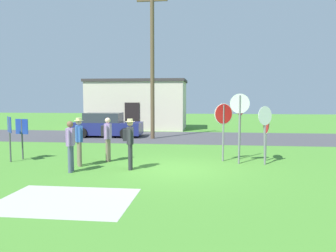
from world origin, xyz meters
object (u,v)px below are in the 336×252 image
at_px(person_on_left, 70,143).
at_px(parked_car_on_street, 107,126).
at_px(info_panel_middle, 10,131).
at_px(person_in_blue, 79,139).
at_px(utility_pole, 152,62).
at_px(stop_sign_leaning_right, 240,116).
at_px(stop_sign_nearest, 266,127).
at_px(info_panel_leftmost, 22,132).
at_px(stop_sign_center_cluster, 240,119).
at_px(person_near_signs, 130,140).
at_px(stop_sign_far_back, 265,125).
at_px(person_in_teal, 107,136).
at_px(stop_sign_tallest, 223,122).

bearing_deg(person_on_left, parked_car_on_street, 100.49).
bearing_deg(info_panel_middle, person_in_blue, -8.31).
height_order(utility_pole, info_panel_middle, utility_pole).
xyz_separation_m(utility_pole, stop_sign_leaning_right, (4.42, -7.15, -2.77)).
bearing_deg(stop_sign_nearest, info_panel_leftmost, -175.12).
relative_size(stop_sign_center_cluster, person_near_signs, 1.38).
xyz_separation_m(parked_car_on_street, stop_sign_leaning_right, (7.48, -7.82, 1.08)).
relative_size(stop_sign_far_back, stop_sign_leaning_right, 0.83).
height_order(stop_sign_center_cluster, person_in_teal, stop_sign_center_cluster).
relative_size(person_in_teal, info_panel_leftmost, 1.05).
xyz_separation_m(stop_sign_tallest, info_panel_middle, (-8.08, -1.11, -0.34)).
relative_size(utility_pole, info_panel_leftmost, 5.40).
relative_size(stop_sign_far_back, person_on_left, 1.27).
distance_m(stop_sign_far_back, info_panel_leftmost, 9.40).
xyz_separation_m(stop_sign_center_cluster, person_near_signs, (-3.92, -2.41, -0.59)).
relative_size(person_in_teal, info_panel_middle, 0.98).
xyz_separation_m(stop_sign_far_back, info_panel_middle, (-9.55, -0.64, -0.26)).
relative_size(parked_car_on_street, person_on_left, 2.57).
height_order(utility_pole, stop_sign_nearest, utility_pole).
xyz_separation_m(utility_pole, stop_sign_center_cluster, (4.54, -6.19, -2.93)).
distance_m(stop_sign_tallest, info_panel_middle, 8.17).
bearing_deg(person_in_teal, person_in_blue, -128.26).
bearing_deg(stop_sign_nearest, utility_pole, 130.54).
relative_size(stop_sign_nearest, person_in_blue, 1.13).
height_order(stop_sign_far_back, stop_sign_nearest, stop_sign_far_back).
relative_size(stop_sign_far_back, stop_sign_nearest, 1.10).
distance_m(stop_sign_center_cluster, info_panel_leftmost, 8.68).
xyz_separation_m(stop_sign_nearest, person_in_blue, (-6.82, -1.81, -0.35)).
bearing_deg(stop_sign_tallest, stop_sign_center_cluster, 37.66).
bearing_deg(info_panel_leftmost, stop_sign_leaning_right, 0.71).
bearing_deg(person_in_teal, parked_car_on_street, 107.37).
distance_m(stop_sign_nearest, person_in_teal, 6.14).
relative_size(stop_sign_leaning_right, person_in_teal, 1.54).
height_order(stop_sign_far_back, stop_sign_tallest, stop_sign_tallest).
relative_size(person_in_blue, person_near_signs, 1.00).
height_order(parked_car_on_street, stop_sign_tallest, stop_sign_tallest).
relative_size(stop_sign_far_back, info_panel_middle, 1.24).
height_order(stop_sign_leaning_right, person_on_left, stop_sign_leaning_right).
bearing_deg(person_near_signs, person_in_blue, 169.44).
distance_m(stop_sign_far_back, person_in_teal, 5.91).
distance_m(stop_sign_far_back, stop_sign_leaning_right, 0.96).
distance_m(stop_sign_center_cluster, stop_sign_leaning_right, 0.98).
height_order(person_on_left, info_panel_middle, info_panel_middle).
height_order(stop_sign_leaning_right, info_panel_middle, stop_sign_leaning_right).
bearing_deg(person_on_left, stop_sign_far_back, 17.21).
xyz_separation_m(stop_sign_leaning_right, person_near_signs, (-3.81, -1.46, -0.76)).
xyz_separation_m(stop_sign_far_back, person_near_signs, (-4.71, -1.42, -0.44)).
xyz_separation_m(stop_sign_center_cluster, person_in_blue, (-5.85, -2.05, -0.62)).
bearing_deg(stop_sign_center_cluster, stop_sign_tallest, -142.34).
height_order(utility_pole, stop_sign_tallest, utility_pole).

